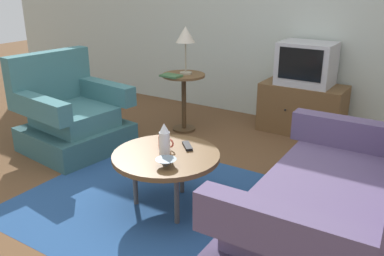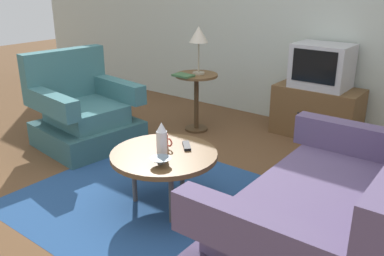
% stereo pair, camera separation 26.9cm
% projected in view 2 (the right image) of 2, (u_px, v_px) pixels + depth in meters
% --- Properties ---
extents(ground_plane, '(16.00, 16.00, 0.00)m').
position_uv_depth(ground_plane, '(162.00, 197.00, 3.20)').
color(ground_plane, brown).
extents(back_wall, '(9.00, 0.12, 2.70)m').
position_uv_depth(back_wall, '(303.00, 1.00, 4.44)').
color(back_wall, '#B2BCB2').
rests_on(back_wall, ground).
extents(area_rug, '(2.14, 1.74, 0.00)m').
position_uv_depth(area_rug, '(165.00, 204.00, 3.09)').
color(area_rug, navy).
rests_on(area_rug, ground).
extents(armchair, '(0.94, 0.96, 0.92)m').
position_uv_depth(armchair, '(83.00, 114.00, 4.13)').
color(armchair, '#325C60').
rests_on(armchair, ground).
extents(couch, '(1.00, 1.60, 0.86)m').
position_uv_depth(couch, '(332.00, 220.00, 2.39)').
color(couch, '#4B3E5C').
rests_on(couch, ground).
extents(coffee_table, '(0.77, 0.77, 0.42)m').
position_uv_depth(coffee_table, '(164.00, 157.00, 2.96)').
color(coffee_table, brown).
rests_on(coffee_table, ground).
extents(side_table, '(0.45, 0.45, 0.63)m').
position_uv_depth(side_table, '(196.00, 91.00, 4.45)').
color(side_table, brown).
rests_on(side_table, ground).
extents(tv_stand, '(0.87, 0.47, 0.53)m').
position_uv_depth(tv_stand, '(317.00, 112.00, 4.35)').
color(tv_stand, brown).
rests_on(tv_stand, ground).
extents(television, '(0.55, 0.43, 0.44)m').
position_uv_depth(television, '(322.00, 66.00, 4.19)').
color(television, '#B7B7BC').
rests_on(television, tv_stand).
extents(table_lamp, '(0.20, 0.20, 0.50)m').
position_uv_depth(table_lamp, '(199.00, 36.00, 4.25)').
color(table_lamp, '#9E937A').
rests_on(table_lamp, side_table).
extents(vase, '(0.08, 0.08, 0.24)m').
position_uv_depth(vase, '(162.00, 140.00, 2.87)').
color(vase, white).
rests_on(vase, coffee_table).
extents(mug, '(0.13, 0.07, 0.10)m').
position_uv_depth(mug, '(163.00, 141.00, 3.03)').
color(mug, '#B74C3D').
rests_on(mug, coffee_table).
extents(bowl, '(0.14, 0.14, 0.05)m').
position_uv_depth(bowl, '(161.00, 162.00, 2.74)').
color(bowl, slate).
rests_on(bowl, coffee_table).
extents(tv_remote_dark, '(0.15, 0.15, 0.02)m').
position_uv_depth(tv_remote_dark, '(187.00, 146.00, 3.04)').
color(tv_remote_dark, black).
rests_on(tv_remote_dark, coffee_table).
extents(book, '(0.21, 0.15, 0.02)m').
position_uv_depth(book, '(183.00, 75.00, 4.28)').
color(book, '#3D663D').
rests_on(book, side_table).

